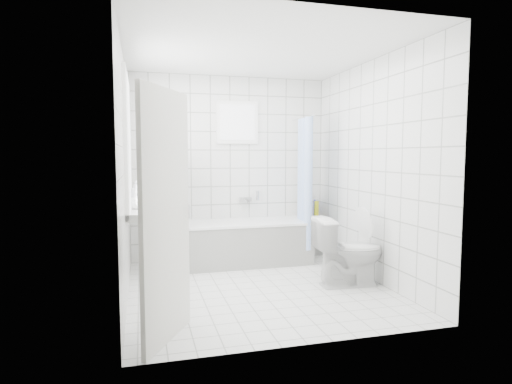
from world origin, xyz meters
name	(u,v)px	position (x,y,z in m)	size (l,w,h in m)	color
ground	(258,288)	(0.00, 0.00, 0.00)	(3.00, 3.00, 0.00)	white
ceiling	(258,51)	(0.00, 0.00, 2.60)	(3.00, 3.00, 0.00)	white
wall_back	(230,168)	(0.00, 1.50, 1.30)	(2.80, 0.02, 2.60)	white
wall_front	(310,179)	(0.00, -1.50, 1.30)	(2.80, 0.02, 2.60)	white
wall_left	(125,173)	(-1.40, 0.00, 1.30)	(0.02, 3.00, 2.60)	white
wall_right	(372,171)	(1.40, 0.00, 1.30)	(0.02, 3.00, 2.60)	white
window_left	(129,144)	(-1.35, 0.30, 1.60)	(0.01, 0.90, 1.40)	white
window_back	(238,122)	(0.10, 1.46, 1.95)	(0.50, 0.01, 0.50)	white
window_sill	(135,212)	(-1.31, 0.30, 0.86)	(0.18, 1.02, 0.08)	white
door	(166,217)	(-1.06, -1.13, 1.00)	(0.04, 0.80, 2.00)	silver
bathtub	(244,242)	(0.11, 1.12, 0.29)	(1.80, 0.77, 0.58)	white
partition_wall	(173,212)	(-0.86, 1.07, 0.75)	(0.15, 0.85, 1.50)	white
tiled_ledge	(312,236)	(1.23, 1.38, 0.28)	(0.40, 0.24, 0.55)	white
toilet	(349,251)	(1.03, -0.17, 0.39)	(0.44, 0.77, 0.79)	white
curtain_rod	(303,118)	(0.95, 1.10, 2.00)	(0.02, 0.02, 0.80)	silver
shower_curtain	(306,183)	(0.95, 0.97, 1.10)	(0.14, 0.48, 1.78)	#5287F2
tub_faucet	(245,199)	(0.21, 1.46, 0.85)	(0.18, 0.06, 0.06)	silver
sill_bottles	(136,197)	(-1.30, 0.39, 1.02)	(0.18, 0.46, 0.30)	white
ledge_bottles	(313,210)	(1.22, 1.35, 0.67)	(0.20, 0.17, 0.27)	#182EC1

